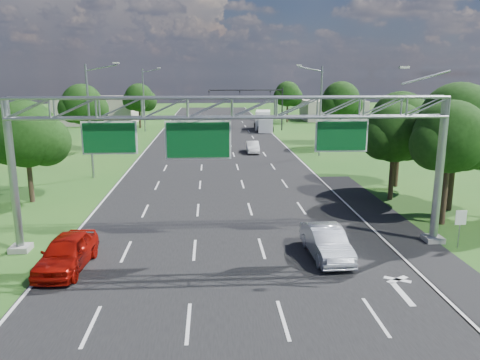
{
  "coord_description": "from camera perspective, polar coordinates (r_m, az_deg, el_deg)",
  "views": [
    {
      "loc": [
        -0.87,
        -12.05,
        9.17
      ],
      "look_at": [
        0.89,
        15.63,
        2.87
      ],
      "focal_mm": 35.0,
      "sensor_mm": 36.0,
      "label": 1
    }
  ],
  "objects": [
    {
      "name": "building_left",
      "position": [
        92.73,
        -16.98,
        8.14
      ],
      "size": [
        14.0,
        10.0,
        5.0
      ],
      "primitive_type": "cube",
      "color": "#AE9F92",
      "rests_on": "ground"
    },
    {
      "name": "sign_gantry",
      "position": [
        24.18,
        -0.79,
        7.4
      ],
      "size": [
        23.5,
        1.0,
        9.56
      ],
      "color": "gray",
      "rests_on": "ground"
    },
    {
      "name": "ground",
      "position": [
        43.04,
        -2.4,
        0.5
      ],
      "size": [
        220.0,
        220.0,
        0.0
      ],
      "primitive_type": "plane",
      "color": "#1E5319",
      "rests_on": "ground"
    },
    {
      "name": "tree_cluster_right",
      "position": [
        35.16,
        22.96,
        5.5
      ],
      "size": [
        9.91,
        14.6,
        8.68
      ],
      "color": "#2D2116",
      "rests_on": "ground"
    },
    {
      "name": "tree_verge_la",
      "position": [
        36.76,
        -24.5,
        4.76
      ],
      "size": [
        5.76,
        4.8,
        7.4
      ],
      "color": "#2D2116",
      "rests_on": "ground"
    },
    {
      "name": "building_right",
      "position": [
        97.54,
        11.26,
        8.35
      ],
      "size": [
        12.0,
        9.0,
        4.0
      ],
      "primitive_type": "cube",
      "color": "#AE9F92",
      "rests_on": "ground"
    },
    {
      "name": "streetlight_l_near",
      "position": [
        43.47,
        -17.67,
        7.47
      ],
      "size": [
        2.97,
        0.22,
        10.16
      ],
      "color": "gray",
      "rests_on": "ground"
    },
    {
      "name": "tree_verge_lc",
      "position": [
        83.07,
        -12.16,
        9.63
      ],
      "size": [
        5.76,
        4.8,
        7.62
      ],
      "color": "#2D2116",
      "rests_on": "ground"
    },
    {
      "name": "streetlight_r_mid",
      "position": [
        53.57,
        9.61,
        8.79
      ],
      "size": [
        2.97,
        0.22,
        10.16
      ],
      "color": "gray",
      "rests_on": "ground"
    },
    {
      "name": "traffic_signal",
      "position": [
        77.6,
        2.57,
        9.84
      ],
      "size": [
        12.21,
        0.24,
        7.0
      ],
      "color": "black",
      "rests_on": "ground"
    },
    {
      "name": "tree_verge_rd",
      "position": [
        62.53,
        12.25,
        9.28
      ],
      "size": [
        5.76,
        4.8,
        8.28
      ],
      "color": "#2D2116",
      "rests_on": "ground"
    },
    {
      "name": "streetlight_l_far",
      "position": [
        77.83,
        -11.52,
        9.91
      ],
      "size": [
        2.97,
        0.22,
        10.16
      ],
      "color": "gray",
      "rests_on": "ground"
    },
    {
      "name": "tree_verge_re",
      "position": [
        91.4,
        5.86,
        10.25
      ],
      "size": [
        5.76,
        4.8,
        7.84
      ],
      "color": "#2D2116",
      "rests_on": "ground"
    },
    {
      "name": "silver_sedan",
      "position": [
        24.44,
        10.47,
        -7.48
      ],
      "size": [
        1.91,
        4.87,
        1.58
      ],
      "primitive_type": "imported",
      "rotation": [
        0.0,
        0.0,
        0.05
      ],
      "color": "silver",
      "rests_on": "ground"
    },
    {
      "name": "car_queue_a",
      "position": [
        74.66,
        -2.28,
        6.25
      ],
      "size": [
        1.9,
        4.54,
        1.31
      ],
      "primitive_type": "imported",
      "rotation": [
        0.0,
        0.0,
        0.01
      ],
      "color": "silver",
      "rests_on": "ground"
    },
    {
      "name": "road_flare",
      "position": [
        29.75,
        18.5,
        -5.83
      ],
      "size": [
        3.0,
        30.0,
        0.02
      ],
      "primitive_type": "cube",
      "color": "black",
      "rests_on": "ground"
    },
    {
      "name": "car_queue_d",
      "position": [
        55.81,
        1.56,
        4.04
      ],
      "size": [
        1.47,
        4.05,
        1.33
      ],
      "primitive_type": "imported",
      "rotation": [
        0.0,
        0.0,
        -0.02
      ],
      "color": "silver",
      "rests_on": "ground"
    },
    {
      "name": "red_coupe",
      "position": [
        24.08,
        -20.38,
        -8.29
      ],
      "size": [
        2.29,
        5.01,
        1.67
      ],
      "primitive_type": "imported",
      "rotation": [
        0.0,
        0.0,
        -0.07
      ],
      "color": "#A00F07",
      "rests_on": "ground"
    },
    {
      "name": "car_queue_b",
      "position": [
        72.48,
        -2.69,
        5.97
      ],
      "size": [
        2.09,
        4.1,
        1.11
      ],
      "primitive_type": "imported",
      "rotation": [
        0.0,
        0.0,
        0.06
      ],
      "color": "black",
      "rests_on": "ground"
    },
    {
      "name": "tree_verge_lb",
      "position": [
        59.15,
        -18.59,
        8.51
      ],
      "size": [
        5.76,
        4.8,
        8.06
      ],
      "color": "#2D2116",
      "rests_on": "ground"
    },
    {
      "name": "regulatory_sign",
      "position": [
        27.66,
        25.29,
        -4.54
      ],
      "size": [
        0.6,
        0.08,
        2.1
      ],
      "color": "gray",
      "rests_on": "ground"
    },
    {
      "name": "box_truck",
      "position": [
        78.53,
        2.88,
        7.19
      ],
      "size": [
        3.1,
        8.49,
        3.12
      ],
      "rotation": [
        0.0,
        0.0,
        -0.12
      ],
      "color": "white",
      "rests_on": "ground"
    },
    {
      "name": "road",
      "position": [
        43.04,
        -2.4,
        0.5
      ],
      "size": [
        18.0,
        180.0,
        0.02
      ],
      "primitive_type": "cube",
      "color": "black",
      "rests_on": "ground"
    },
    {
      "name": "car_queue_c",
      "position": [
        67.47,
        -6.31,
        5.51
      ],
      "size": [
        1.86,
        4.12,
        1.37
      ],
      "primitive_type": "imported",
      "rotation": [
        0.0,
        0.0,
        0.06
      ],
      "color": "black",
      "rests_on": "ground"
    }
  ]
}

